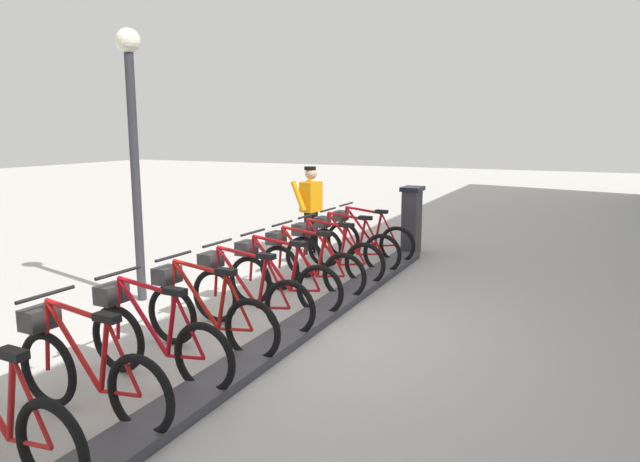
% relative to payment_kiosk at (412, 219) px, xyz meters
% --- Properties ---
extents(ground_plane, '(60.00, 60.00, 0.00)m').
position_rel_payment_kiosk_xyz_m(ground_plane, '(-0.05, 4.73, -0.67)').
color(ground_plane, '#BAB6AF').
extents(dock_rail_base, '(0.44, 8.78, 0.10)m').
position_rel_payment_kiosk_xyz_m(dock_rail_base, '(-0.05, 4.73, -0.62)').
color(dock_rail_base, '#47474C').
rests_on(dock_rail_base, ground).
extents(payment_kiosk, '(0.36, 0.52, 1.28)m').
position_rel_payment_kiosk_xyz_m(payment_kiosk, '(0.00, 0.00, 0.00)').
color(payment_kiosk, '#38383D').
rests_on(payment_kiosk, ground).
extents(bike_docked_0, '(1.72, 0.54, 1.02)m').
position_rel_payment_kiosk_xyz_m(bike_docked_0, '(0.57, 0.94, -0.24)').
color(bike_docked_0, black).
rests_on(bike_docked_0, ground).
extents(bike_docked_1, '(1.72, 0.54, 1.02)m').
position_rel_payment_kiosk_xyz_m(bike_docked_1, '(0.57, 1.74, -0.24)').
color(bike_docked_1, black).
rests_on(bike_docked_1, ground).
extents(bike_docked_2, '(1.72, 0.54, 1.02)m').
position_rel_payment_kiosk_xyz_m(bike_docked_2, '(0.57, 2.53, -0.24)').
color(bike_docked_2, black).
rests_on(bike_docked_2, ground).
extents(bike_docked_3, '(1.72, 0.54, 1.02)m').
position_rel_payment_kiosk_xyz_m(bike_docked_3, '(0.57, 3.33, -0.24)').
color(bike_docked_3, black).
rests_on(bike_docked_3, ground).
extents(bike_docked_4, '(1.72, 0.54, 1.02)m').
position_rel_payment_kiosk_xyz_m(bike_docked_4, '(0.57, 4.13, -0.24)').
color(bike_docked_4, black).
rests_on(bike_docked_4, ground).
extents(bike_docked_5, '(1.72, 0.54, 1.02)m').
position_rel_payment_kiosk_xyz_m(bike_docked_5, '(0.57, 4.93, -0.24)').
color(bike_docked_5, black).
rests_on(bike_docked_5, ground).
extents(bike_docked_6, '(1.72, 0.54, 1.02)m').
position_rel_payment_kiosk_xyz_m(bike_docked_6, '(0.57, 5.73, -0.24)').
color(bike_docked_6, black).
rests_on(bike_docked_6, ground).
extents(bike_docked_7, '(1.72, 0.54, 1.02)m').
position_rel_payment_kiosk_xyz_m(bike_docked_7, '(0.57, 6.53, -0.24)').
color(bike_docked_7, black).
rests_on(bike_docked_7, ground).
extents(bike_docked_8, '(1.72, 0.54, 1.02)m').
position_rel_payment_kiosk_xyz_m(bike_docked_8, '(0.57, 7.32, -0.24)').
color(bike_docked_8, black).
rests_on(bike_docked_8, ground).
extents(worker_near_rack, '(0.52, 0.66, 1.66)m').
position_rel_payment_kiosk_xyz_m(worker_near_rack, '(1.70, 0.89, 0.24)').
color(worker_near_rack, white).
rests_on(worker_near_rack, ground).
extents(lamp_post, '(0.32, 0.32, 3.63)m').
position_rel_payment_kiosk_xyz_m(lamp_post, '(2.52, 4.56, 1.74)').
color(lamp_post, '#2D2D33').
rests_on(lamp_post, ground).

